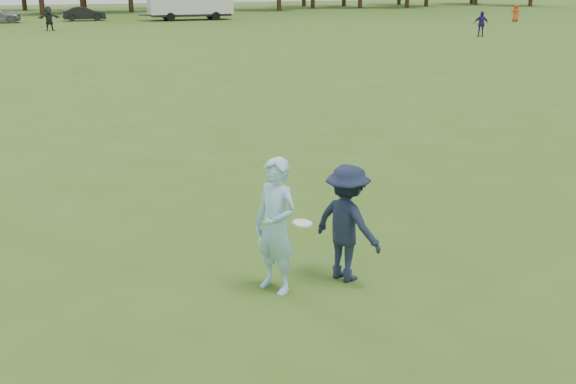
% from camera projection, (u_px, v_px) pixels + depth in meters
% --- Properties ---
extents(ground, '(200.00, 200.00, 0.00)m').
position_uv_depth(ground, '(262.00, 307.00, 9.12)').
color(ground, '#3A5718').
rests_on(ground, ground).
extents(thrower, '(0.75, 0.84, 1.94)m').
position_uv_depth(thrower, '(276.00, 226.00, 9.34)').
color(thrower, '#94CDE6').
rests_on(thrower, ground).
extents(defender, '(1.08, 1.30, 1.74)m').
position_uv_depth(defender, '(347.00, 223.00, 9.73)').
color(defender, '#182036').
rests_on(defender, ground).
extents(player_far_b, '(1.09, 0.97, 1.77)m').
position_uv_depth(player_far_b, '(481.00, 24.00, 48.07)').
color(player_far_b, navy).
rests_on(player_far_b, ground).
extents(player_far_c, '(0.89, 0.68, 1.62)m').
position_uv_depth(player_far_c, '(516.00, 13.00, 63.18)').
color(player_far_c, '#C84517').
rests_on(player_far_c, ground).
extents(player_far_d, '(1.81, 0.85, 1.87)m').
position_uv_depth(player_far_d, '(49.00, 18.00, 53.15)').
color(player_far_d, '#262626').
rests_on(player_far_d, ground).
extents(car_f, '(4.01, 1.47, 1.31)m').
position_uv_depth(car_f, '(84.00, 14.00, 64.29)').
color(car_f, black).
rests_on(car_f, ground).
extents(field_cone, '(0.28, 0.28, 0.30)m').
position_uv_depth(field_cone, '(313.00, 30.00, 51.72)').
color(field_cone, orange).
rests_on(field_cone, ground).
extents(disc_in_play, '(0.28, 0.27, 0.06)m').
position_uv_depth(disc_in_play, '(302.00, 223.00, 9.24)').
color(disc_in_play, white).
rests_on(disc_in_play, ground).
extents(cargo_trailer, '(9.00, 2.75, 3.20)m').
position_uv_depth(cargo_trailer, '(190.00, 1.00, 65.01)').
color(cargo_trailer, silver).
rests_on(cargo_trailer, ground).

